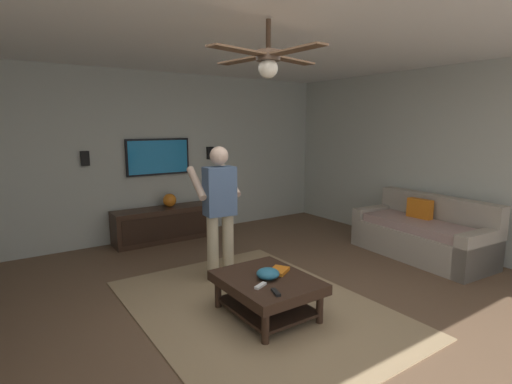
% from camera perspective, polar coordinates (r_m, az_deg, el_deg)
% --- Properties ---
extents(ground_plane, '(8.17, 8.17, 0.00)m').
position_cam_1_polar(ground_plane, '(4.07, 2.37, -17.80)').
color(ground_plane, brown).
extents(wall_back_tv, '(0.10, 7.01, 2.74)m').
position_cam_1_polar(wall_back_tv, '(6.71, -15.50, 5.00)').
color(wall_back_tv, '#B2B7AD').
rests_on(wall_back_tv, ground).
extents(wall_side_window, '(6.99, 0.10, 2.74)m').
position_cam_1_polar(wall_side_window, '(6.35, 28.39, 3.93)').
color(wall_side_window, beige).
rests_on(wall_side_window, ground).
extents(ceiling_slab, '(6.99, 7.01, 0.10)m').
position_cam_1_polar(ceiling_slab, '(3.72, 2.70, 23.80)').
color(ceiling_slab, white).
extents(area_rug, '(3.06, 2.25, 0.01)m').
position_cam_1_polar(area_rug, '(4.25, -0.08, -16.45)').
color(area_rug, '#9E8460').
rests_on(area_rug, ground).
extents(couch, '(1.96, 1.00, 0.87)m').
position_cam_1_polar(couch, '(6.17, 23.09, -5.75)').
color(couch, '#A89E8E').
rests_on(couch, ground).
extents(coffee_table, '(1.00, 0.80, 0.40)m').
position_cam_1_polar(coffee_table, '(3.98, 1.59, -13.75)').
color(coffee_table, '#332116').
rests_on(coffee_table, ground).
extents(media_console, '(0.45, 1.70, 0.55)m').
position_cam_1_polar(media_console, '(6.63, -12.96, -4.56)').
color(media_console, '#332116').
rests_on(media_console, ground).
extents(tv, '(0.05, 1.07, 0.60)m').
position_cam_1_polar(tv, '(6.67, -14.08, 5.00)').
color(tv, black).
extents(person_standing, '(0.57, 0.57, 1.64)m').
position_cam_1_polar(person_standing, '(4.70, -5.38, -1.98)').
color(person_standing, '#C6B793').
rests_on(person_standing, ground).
extents(bowl, '(0.23, 0.23, 0.10)m').
position_cam_1_polar(bowl, '(3.90, 1.75, -11.81)').
color(bowl, teal).
rests_on(bowl, coffee_table).
extents(remote_white, '(0.10, 0.16, 0.02)m').
position_cam_1_polar(remote_white, '(3.73, 0.66, -13.51)').
color(remote_white, white).
rests_on(remote_white, coffee_table).
extents(remote_black, '(0.16, 0.09, 0.02)m').
position_cam_1_polar(remote_black, '(3.60, 2.90, -14.40)').
color(remote_black, black).
rests_on(remote_black, coffee_table).
extents(book, '(0.25, 0.27, 0.04)m').
position_cam_1_polar(book, '(4.07, 3.36, -11.39)').
color(book, orange).
rests_on(book, coffee_table).
extents(vase_round, '(0.22, 0.22, 0.22)m').
position_cam_1_polar(vase_round, '(6.60, -12.49, -1.17)').
color(vase_round, orange).
rests_on(vase_round, media_console).
extents(wall_speaker_left, '(0.06, 0.12, 0.22)m').
position_cam_1_polar(wall_speaker_left, '(7.08, -6.69, 5.67)').
color(wall_speaker_left, black).
extents(wall_speaker_right, '(0.06, 0.12, 0.22)m').
position_cam_1_polar(wall_speaker_right, '(6.38, -23.69, 4.51)').
color(wall_speaker_right, black).
extents(ceiling_fan, '(1.20, 1.20, 0.46)m').
position_cam_1_polar(ceiling_fan, '(3.35, 1.74, 18.79)').
color(ceiling_fan, '#4C3828').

